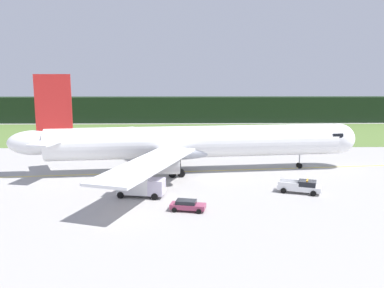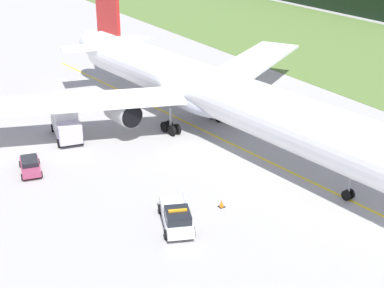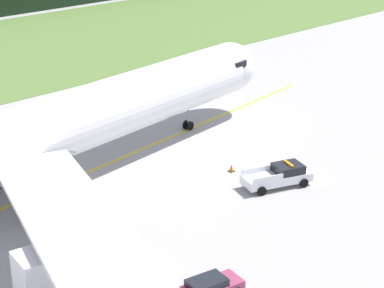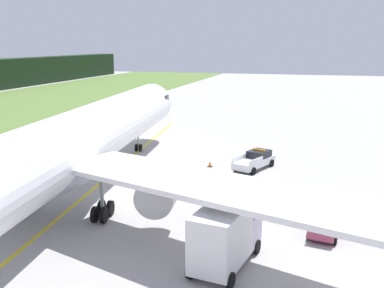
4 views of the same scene
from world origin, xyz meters
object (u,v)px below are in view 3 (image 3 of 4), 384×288
apron_cone (231,168)px  staff_car (209,287)px  ops_pickup_truck (279,176)px  airliner (34,136)px  catering_truck (64,273)px

apron_cone → staff_car: bearing=-141.5°
staff_car → ops_pickup_truck: bearing=24.6°
apron_cone → airliner: bearing=151.0°
ops_pickup_truck → staff_car: bearing=-155.4°
airliner → apron_cone: bearing=-29.0°
ops_pickup_truck → apron_cone: bearing=97.9°
ops_pickup_truck → catering_truck: size_ratio=0.94×
ops_pickup_truck → staff_car: ops_pickup_truck is taller
ops_pickup_truck → staff_car: (-15.52, -7.11, -0.21)m
ops_pickup_truck → apron_cone: 4.81m
airliner → staff_car: 20.19m
staff_car → catering_truck: bearing=137.8°
staff_car → apron_cone: (14.87, 11.83, -0.39)m
apron_cone → ops_pickup_truck: bearing=-82.1°
staff_car → airliner: bearing=88.3°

